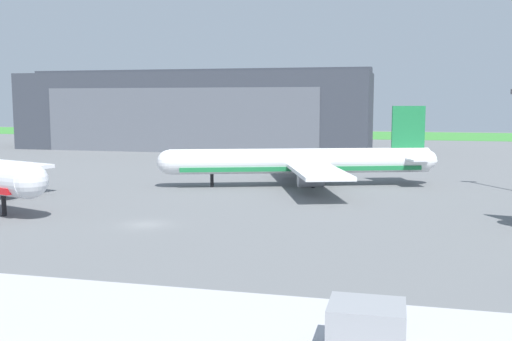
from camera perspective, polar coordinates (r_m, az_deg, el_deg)
The scene contains 4 objects.
ground_plane at distance 68.02m, azimuth -10.66°, elevation -5.18°, with size 440.00×440.00×0.00m, color slate.
grass_field_strip at distance 247.78m, azimuth 7.17°, elevation 3.49°, with size 440.00×56.00×0.08m, color #3D8B37.
maintenance_hangar at distance 174.46m, azimuth -5.86°, elevation 5.78°, with size 101.43×30.25×23.05m.
airliner_far_right at distance 96.65m, azimuth 4.37°, elevation 0.84°, with size 44.15×39.46×13.14m.
Camera 1 is at (27.51, -60.63, 13.93)m, focal length 41.22 mm.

